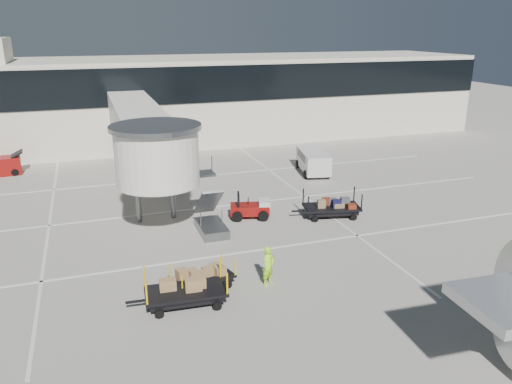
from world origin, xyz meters
The scene contains 10 objects.
ground centered at (0.00, 0.00, 0.00)m, with size 140.00×140.00×0.00m, color #B0A99E.
lane_markings centered at (-0.67, 9.33, 0.01)m, with size 40.00×30.00×0.02m.
terminal centered at (-0.35, 29.94, 4.11)m, with size 64.00×12.11×15.20m.
jet_bridge centered at (-3.97, 12.26, 4.28)m, with size 5.70×20.40×6.03m.
baggage_tug centered at (1.38, 6.50, 0.56)m, with size 2.54×1.99×1.53m.
suitcase_cart centered at (6.01, 5.05, 0.57)m, with size 4.17×2.32×1.60m.
box_cart_near centered at (-3.14, -0.85, 0.49)m, with size 3.31×1.93×1.27m.
box_cart_far centered at (-4.29, -1.99, 0.58)m, with size 4.10×1.86×1.59m.
ground_worker centered at (-0.46, -1.51, 0.91)m, with size 0.66×0.43×1.82m, color #A1F519.
minivan centered at (9.04, 14.27, 1.03)m, with size 2.75×4.81×1.72m.
Camera 1 is at (-7.33, -19.96, 10.84)m, focal length 35.00 mm.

